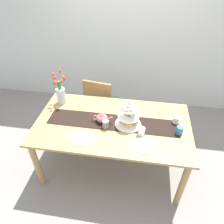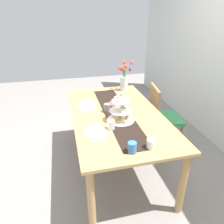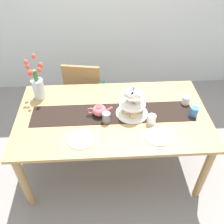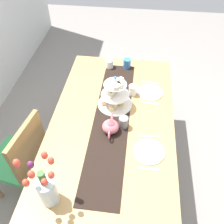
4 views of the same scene
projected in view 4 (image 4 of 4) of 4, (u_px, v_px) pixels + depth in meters
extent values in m
plane|color=gray|center=(112.00, 168.00, 2.54)|extent=(8.00, 8.00, 0.00)
cube|color=tan|center=(112.00, 121.00, 2.01)|extent=(1.80, 1.01, 0.03)
cylinder|color=tan|center=(158.00, 93.00, 2.82)|extent=(0.07, 0.07, 0.72)
cylinder|color=tan|center=(85.00, 88.00, 2.89)|extent=(0.07, 0.07, 0.72)
cylinder|color=olive|center=(17.00, 154.00, 2.42)|extent=(0.04, 0.04, 0.41)
cylinder|color=olive|center=(50.00, 163.00, 2.35)|extent=(0.04, 0.04, 0.41)
cylinder|color=olive|center=(31.00, 197.00, 2.11)|extent=(0.04, 0.04, 0.41)
cube|color=#389356|center=(16.00, 160.00, 2.10)|extent=(0.48, 0.48, 0.05)
cube|color=olive|center=(29.00, 148.00, 1.88)|extent=(0.42, 0.10, 0.45)
cube|color=black|center=(111.00, 119.00, 2.00)|extent=(1.52, 0.29, 0.00)
cylinder|color=beige|center=(115.00, 92.00, 2.02)|extent=(0.01, 0.01, 0.28)
cylinder|color=white|center=(115.00, 104.00, 2.12)|extent=(0.30, 0.30, 0.01)
cylinder|color=white|center=(115.00, 95.00, 2.04)|extent=(0.24, 0.24, 0.01)
cylinder|color=white|center=(115.00, 84.00, 1.96)|extent=(0.19, 0.19, 0.01)
cube|color=#EDBC83|center=(115.00, 95.00, 2.16)|extent=(0.07, 0.07, 0.04)
cube|color=beige|center=(104.00, 102.00, 2.10)|extent=(0.06, 0.07, 0.04)
cube|color=beige|center=(113.00, 107.00, 2.06)|extent=(0.07, 0.07, 0.04)
cube|color=#EDCD76|center=(121.00, 102.00, 2.10)|extent=(0.05, 0.05, 0.04)
cube|color=#E9E7C6|center=(115.00, 89.00, 2.06)|extent=(0.06, 0.05, 0.03)
cube|color=#E9EACA|center=(110.00, 90.00, 2.06)|extent=(0.06, 0.07, 0.03)
cube|color=#F0E8C2|center=(109.00, 92.00, 2.03)|extent=(0.04, 0.06, 0.03)
cube|color=beige|center=(111.00, 95.00, 2.01)|extent=(0.07, 0.06, 0.03)
cube|color=#F1DCC5|center=(115.00, 87.00, 1.91)|extent=(0.06, 0.05, 0.03)
cube|color=beige|center=(119.00, 85.00, 1.93)|extent=(0.07, 0.06, 0.03)
cube|color=#F1DFC8|center=(120.00, 83.00, 1.94)|extent=(0.06, 0.07, 0.03)
cube|color=#F2E8C6|center=(120.00, 80.00, 1.97)|extent=(0.07, 0.06, 0.03)
sphere|color=#3370B7|center=(115.00, 78.00, 1.91)|extent=(0.02, 0.02, 0.02)
ellipsoid|color=#D66B75|center=(111.00, 127.00, 1.88)|extent=(0.13, 0.13, 0.10)
cone|color=#D66B75|center=(110.00, 121.00, 1.83)|extent=(0.06, 0.06, 0.04)
cylinder|color=#D66B75|center=(112.00, 117.00, 1.93)|extent=(0.07, 0.02, 0.06)
torus|color=#D66B75|center=(109.00, 135.00, 1.82)|extent=(0.07, 0.01, 0.07)
cylinder|color=silver|center=(48.00, 191.00, 1.46)|extent=(0.12, 0.12, 0.21)
cylinder|color=#3D7538|center=(43.00, 179.00, 1.35)|extent=(0.04, 0.04, 0.12)
ellipsoid|color=#EF4C38|center=(44.00, 155.00, 1.31)|extent=(0.04, 0.04, 0.06)
ellipsoid|color=#6B2860|center=(31.00, 165.00, 1.34)|extent=(0.04, 0.04, 0.06)
ellipsoid|color=#EF4C38|center=(16.00, 163.00, 1.24)|extent=(0.04, 0.04, 0.06)
ellipsoid|color=#EF4C38|center=(26.00, 183.00, 1.25)|extent=(0.04, 0.04, 0.06)
ellipsoid|color=#EF4C38|center=(31.00, 175.00, 1.20)|extent=(0.04, 0.04, 0.06)
ellipsoid|color=#EF4C38|center=(44.00, 182.00, 1.28)|extent=(0.04, 0.04, 0.06)
ellipsoid|color=#EF4C38|center=(51.00, 175.00, 1.27)|extent=(0.04, 0.04, 0.06)
ellipsoid|color=#EF4C38|center=(51.00, 161.00, 1.32)|extent=(0.04, 0.04, 0.06)
cylinder|color=white|center=(109.00, 64.00, 2.48)|extent=(0.08, 0.08, 0.08)
cylinder|color=white|center=(149.00, 152.00, 1.77)|extent=(0.23, 0.23, 0.01)
cube|color=silver|center=(149.00, 169.00, 1.67)|extent=(0.02, 0.15, 0.01)
cube|color=silver|center=(149.00, 136.00, 1.87)|extent=(0.03, 0.17, 0.01)
cylinder|color=white|center=(150.00, 92.00, 2.23)|extent=(0.23, 0.23, 0.01)
cube|color=silver|center=(150.00, 103.00, 2.13)|extent=(0.02, 0.15, 0.01)
cube|color=silver|center=(150.00, 83.00, 2.33)|extent=(0.03, 0.17, 0.01)
cylinder|color=slate|center=(123.00, 122.00, 1.91)|extent=(0.08, 0.08, 0.09)
cylinder|color=white|center=(133.00, 90.00, 2.19)|extent=(0.08, 0.08, 0.09)
cylinder|color=#3370B7|center=(127.00, 63.00, 2.48)|extent=(0.08, 0.08, 0.09)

